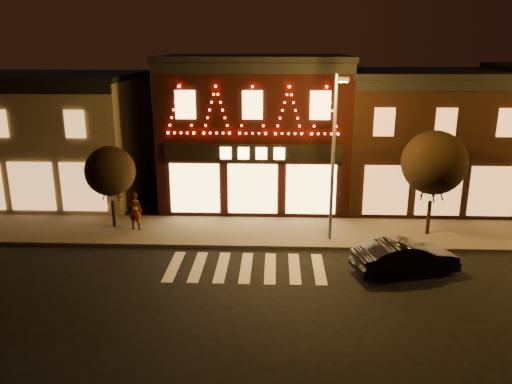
{
  "coord_description": "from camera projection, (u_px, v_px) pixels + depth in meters",
  "views": [
    {
      "loc": [
        1.18,
        -15.21,
        8.86
      ],
      "look_at": [
        0.41,
        4.0,
        3.26
      ],
      "focal_mm": 35.6,
      "sensor_mm": 36.0,
      "label": 1
    }
  ],
  "objects": [
    {
      "name": "ground",
      "position": [
        239.0,
        318.0,
        17.11
      ],
      "size": [
        120.0,
        120.0,
        0.0
      ],
      "primitive_type": "plane",
      "color": "black",
      "rests_on": "ground"
    },
    {
      "name": "sidewalk_far",
      "position": [
        292.0,
        232.0,
        24.69
      ],
      "size": [
        44.0,
        4.0,
        0.15
      ],
      "primitive_type": "cube",
      "color": "#47423D",
      "rests_on": "ground"
    },
    {
      "name": "building_left",
      "position": [
        37.0,
        136.0,
        30.01
      ],
      "size": [
        12.2,
        8.28,
        7.3
      ],
      "color": "#716550",
      "rests_on": "ground"
    },
    {
      "name": "building_pulp",
      "position": [
        256.0,
        129.0,
        29.36
      ],
      "size": [
        10.2,
        8.34,
        8.3
      ],
      "color": "black",
      "rests_on": "ground"
    },
    {
      "name": "building_right_a",
      "position": [
        421.0,
        137.0,
        29.12
      ],
      "size": [
        9.2,
        8.28,
        7.5
      ],
      "color": "black",
      "rests_on": "ground"
    },
    {
      "name": "streetlamp_mid",
      "position": [
        334.0,
        146.0,
        22.25
      ],
      "size": [
        0.49,
        1.73,
        7.53
      ],
      "rotation": [
        0.0,
        0.0,
        -0.06
      ],
      "color": "#59595E",
      "rests_on": "sidewalk_far"
    },
    {
      "name": "tree_left",
      "position": [
        110.0,
        171.0,
        24.48
      ],
      "size": [
        2.42,
        2.42,
        4.05
      ],
      "rotation": [
        0.0,
        0.0,
        -0.17
      ],
      "color": "black",
      "rests_on": "sidewalk_far"
    },
    {
      "name": "tree_right",
      "position": [
        434.0,
        163.0,
        23.36
      ],
      "size": [
        2.97,
        2.97,
        4.97
      ],
      "rotation": [
        0.0,
        0.0,
        -0.05
      ],
      "color": "black",
      "rests_on": "sidewalk_far"
    },
    {
      "name": "dark_sedan",
      "position": [
        405.0,
        257.0,
        20.23
      ],
      "size": [
        4.44,
        2.54,
        1.39
      ],
      "primitive_type": "imported",
      "rotation": [
        0.0,
        0.0,
        1.84
      ],
      "color": "black",
      "rests_on": "ground"
    },
    {
      "name": "pedestrian",
      "position": [
        135.0,
        211.0,
        24.65
      ],
      "size": [
        0.75,
        0.56,
        1.87
      ],
      "primitive_type": "imported",
      "rotation": [
        0.0,
        0.0,
        2.97
      ],
      "color": "gray",
      "rests_on": "sidewalk_far"
    }
  ]
}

